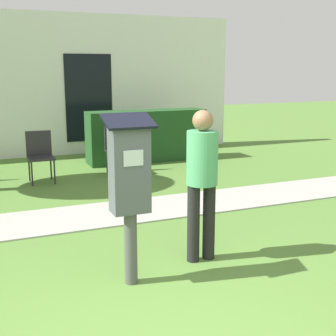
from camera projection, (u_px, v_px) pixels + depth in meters
sidewalk at (74, 218)px, 6.29m from camera, size 12.00×1.10×0.02m
building_facade at (25, 86)px, 10.37m from camera, size 10.00×0.26×3.20m
parking_meter at (130, 178)px, 4.20m from camera, size 0.44×0.31×1.59m
person_standing at (202, 174)px, 4.76m from camera, size 0.32×0.32×1.58m
outdoor_chair_middle at (40, 152)px, 8.23m from camera, size 0.44×0.44×0.90m
outdoor_chair_right at (118, 146)px, 8.91m from camera, size 0.44×0.44×0.90m
hedge_row at (147, 136)px, 10.08m from camera, size 2.58×0.60×1.10m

